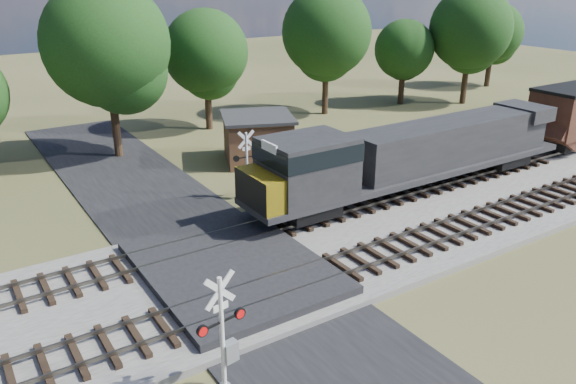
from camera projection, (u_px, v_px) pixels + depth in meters
ground at (238, 281)px, 23.63m from camera, size 160.00×160.00×0.00m
ballast_bed at (404, 220)px, 29.00m from camera, size 140.00×10.00×0.30m
road at (238, 280)px, 23.62m from camera, size 7.00×60.00×0.08m
crossing_panel at (232, 269)px, 23.91m from camera, size 7.00×9.00×0.62m
track_near at (326, 272)px, 23.49m from camera, size 140.00×2.60×0.33m
track_far at (265, 229)px, 27.40m from camera, size 140.00×2.60×0.33m
crossing_signal_near at (225, 345)px, 16.76m from camera, size 1.69×0.41×4.22m
crossing_signal_far at (246, 171)px, 31.57m from camera, size 1.62×0.36×4.02m
equipment_shed at (258, 138)px, 38.01m from camera, size 6.06×6.06×3.18m
treeline at (166, 52)px, 40.50m from camera, size 82.74×11.93×11.88m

